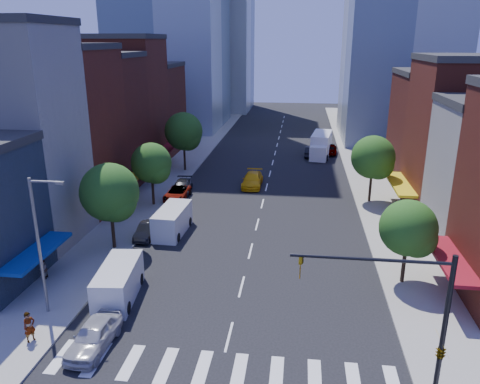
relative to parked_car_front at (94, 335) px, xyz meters
The scene contains 30 objects.
ground 7.80m from the parked_car_front, 14.93° to the left, with size 220.00×220.00×0.00m, color black.
sidewalk_left 42.30m from the parked_car_front, 96.79° to the left, with size 5.00×120.00×0.15m, color gray.
sidewalk_right 46.52m from the parked_car_front, 64.54° to the left, with size 5.00×120.00×0.15m, color gray.
crosswalk 7.61m from the parked_car_front, ahead, with size 19.00×3.00×0.01m, color silver.
bldg_left_1 21.11m from the parked_car_front, 133.96° to the left, with size 12.00×8.00×18.00m, color beige.
bldg_left_2 27.21m from the parked_car_front, 120.96° to the left, with size 12.00×9.00×16.00m, color #5D2016.
bldg_left_3 34.47m from the parked_car_front, 113.53° to the left, with size 12.00×8.00×15.00m, color #571F15.
bldg_left_4 42.45m from the parked_car_front, 108.87° to the left, with size 12.00×9.00×17.00m, color #5D2016.
bldg_left_5 51.14m from the parked_car_front, 105.40° to the left, with size 12.00×10.00×13.00m, color #571F15.
bldg_right_2 39.15m from the parked_car_front, 42.37° to the left, with size 12.00×10.00×15.00m, color #5D2016.
bldg_right_3 46.27m from the parked_car_front, 51.63° to the left, with size 12.00×10.00×13.00m, color #571F15.
traffic_signal 17.94m from the parked_car_front, ahead, with size 7.24×2.24×8.00m.
streetlight 6.90m from the parked_car_front, 145.13° to the left, with size 2.25×0.25×9.00m.
tree_left_near 14.08m from the parked_car_front, 106.58° to the left, with size 4.80×4.80×7.30m.
tree_left_mid 24.52m from the parked_car_front, 99.14° to the left, with size 4.20×4.20×6.65m.
tree_left_far 38.37m from the parked_car_front, 95.79° to the left, with size 5.00×5.00×7.75m.
tree_right_near 21.84m from the parked_car_front, 27.39° to the left, with size 4.00×4.00×6.20m.
tree_right_far 34.10m from the parked_car_front, 55.55° to the left, with size 4.60×4.60×7.20m.
parked_car_front is the anchor object (origin of this frame).
parked_car_second 15.81m from the parked_car_front, 97.27° to the left, with size 1.39×3.99×1.31m, color black.
parked_car_third 26.33m from the parked_car_front, 94.36° to the left, with size 2.28×4.94×1.37m, color #999999.
parked_car_rear 28.46m from the parked_car_front, 94.03° to the left, with size 2.06×5.06×1.47m, color black.
cargo_van_near 5.33m from the parked_car_front, 96.51° to the left, with size 2.85×5.82×2.39m.
cargo_van_far 16.88m from the parked_car_front, 90.02° to the left, with size 2.48×5.69×2.39m.
taxi 32.69m from the parked_car_front, 79.83° to the left, with size 2.25×5.54×1.61m, color yellow.
traffic_car_oncoming 50.14m from the parked_car_front, 74.96° to the left, with size 1.59×4.56×1.50m, color black.
traffic_car_far 53.07m from the parked_car_front, 72.45° to the left, with size 1.95×4.84×1.65m, color #999999.
box_truck 50.97m from the parked_car_front, 73.52° to the left, with size 3.64×8.84×3.45m.
pedestrian_near 3.87m from the parked_car_front, behind, with size 0.68×0.45×1.88m, color #999999.
pedestrian_far 9.90m from the parked_car_front, 135.00° to the left, with size 0.77×0.60×1.58m, color #999999.
Camera 1 is at (3.71, -23.56, 16.87)m, focal length 35.00 mm.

